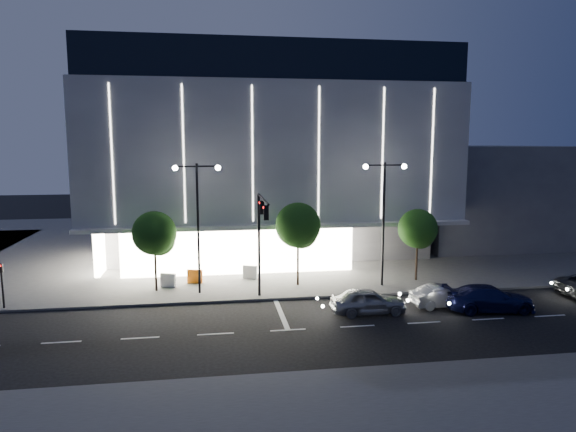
% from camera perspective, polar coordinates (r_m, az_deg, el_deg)
% --- Properties ---
extents(ground, '(160.00, 160.00, 0.00)m').
position_cam_1_polar(ground, '(30.48, -4.24, -11.73)').
color(ground, black).
rests_on(ground, ground).
extents(sidewalk_museum, '(70.00, 40.00, 0.15)m').
position_cam_1_polar(sidewalk_museum, '(54.05, -0.87, -2.81)').
color(sidewalk_museum, '#474747').
rests_on(sidewalk_museum, ground).
extents(sidewalk_near, '(70.00, 10.00, 0.15)m').
position_cam_1_polar(sidewalk_near, '(20.76, 13.56, -21.78)').
color(sidewalk_near, '#474747').
rests_on(sidewalk_near, ground).
extents(museum, '(30.00, 25.80, 18.00)m').
position_cam_1_polar(museum, '(51.16, -2.89, 6.93)').
color(museum, '#4C4C51').
rests_on(museum, ground).
extents(annex_building, '(16.00, 20.00, 10.00)m').
position_cam_1_polar(annex_building, '(59.85, 19.49, 2.55)').
color(annex_building, '#4C4C51').
rests_on(annex_building, ground).
extents(traffic_mast, '(0.33, 5.89, 7.07)m').
position_cam_1_polar(traffic_mast, '(32.52, -3.02, -1.29)').
color(traffic_mast, black).
rests_on(traffic_mast, ground).
extents(street_lamp_west, '(3.16, 0.36, 9.00)m').
position_cam_1_polar(street_lamp_west, '(34.88, -10.01, 0.78)').
color(street_lamp_west, black).
rests_on(street_lamp_west, ground).
extents(street_lamp_east, '(3.16, 0.36, 9.00)m').
position_cam_1_polar(street_lamp_east, '(36.90, 10.62, 1.16)').
color(street_lamp_east, black).
rests_on(street_lamp_east, ground).
extents(ped_signal_far, '(0.22, 0.24, 3.00)m').
position_cam_1_polar(ped_signal_far, '(36.53, -29.19, -6.31)').
color(ped_signal_far, black).
rests_on(ped_signal_far, ground).
extents(tree_left, '(3.02, 3.02, 5.72)m').
position_cam_1_polar(tree_left, '(36.38, -14.58, -2.12)').
color(tree_left, black).
rests_on(tree_left, ground).
extents(tree_mid, '(3.25, 3.25, 6.15)m').
position_cam_1_polar(tree_mid, '(36.63, 1.15, -1.31)').
color(tree_mid, black).
rests_on(tree_mid, ground).
extents(tree_right, '(2.91, 2.91, 5.51)m').
position_cam_1_polar(tree_right, '(39.21, 14.23, -1.60)').
color(tree_right, black).
rests_on(tree_right, ground).
extents(car_lead, '(4.61, 1.90, 1.56)m').
position_cam_1_polar(car_lead, '(32.06, 8.88, -9.32)').
color(car_lead, gray).
rests_on(car_lead, ground).
extents(car_second, '(4.27, 1.79, 1.37)m').
position_cam_1_polar(car_second, '(34.42, 16.86, -8.52)').
color(car_second, '#A8ACB0').
rests_on(car_second, ground).
extents(car_third, '(5.67, 2.82, 1.58)m').
position_cam_1_polar(car_third, '(34.53, 21.48, -8.51)').
color(car_third, '#111443').
rests_on(car_third, ground).
extents(barrier_a, '(1.13, 0.50, 1.00)m').
position_cam_1_polar(barrier_a, '(38.41, -10.31, -6.62)').
color(barrier_a, '#E05E0C').
rests_on(barrier_a, sidewalk_museum).
extents(barrier_b, '(1.12, 0.61, 1.00)m').
position_cam_1_polar(barrier_b, '(37.74, -13.17, -6.97)').
color(barrier_b, white).
rests_on(barrier_b, sidewalk_museum).
extents(barrier_d, '(1.11, 0.64, 1.00)m').
position_cam_1_polar(barrier_d, '(39.14, -4.23, -6.23)').
color(barrier_d, white).
rests_on(barrier_d, sidewalk_museum).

